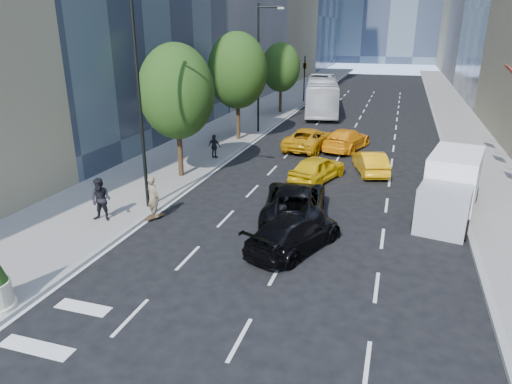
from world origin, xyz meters
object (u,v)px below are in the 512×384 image
(city_bus, at_px, (322,95))
(box_truck, at_px, (451,186))
(skateboarder, at_px, (153,199))
(black_sedan_mercedes, at_px, (295,233))
(black_sedan_lincoln, at_px, (295,202))

(city_bus, bearing_deg, box_truck, -78.01)
(skateboarder, relative_size, black_sedan_mercedes, 0.40)
(black_sedan_lincoln, height_order, city_bus, city_bus)
(skateboarder, xyz_separation_m, city_bus, (2.40, 30.72, 0.85))
(skateboarder, height_order, black_sedan_lincoln, skateboarder)
(city_bus, bearing_deg, skateboarder, -104.26)
(black_sedan_mercedes, height_order, box_truck, box_truck)
(skateboarder, distance_m, black_sedan_lincoln, 6.42)
(skateboarder, xyz_separation_m, box_truck, (12.85, 4.57, 0.49))
(black_sedan_lincoln, relative_size, city_bus, 0.45)
(skateboarder, relative_size, city_bus, 0.15)
(skateboarder, height_order, box_truck, box_truck)
(skateboarder, distance_m, box_truck, 13.65)
(black_sedan_lincoln, bearing_deg, city_bus, -92.12)
(skateboarder, height_order, city_bus, city_bus)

